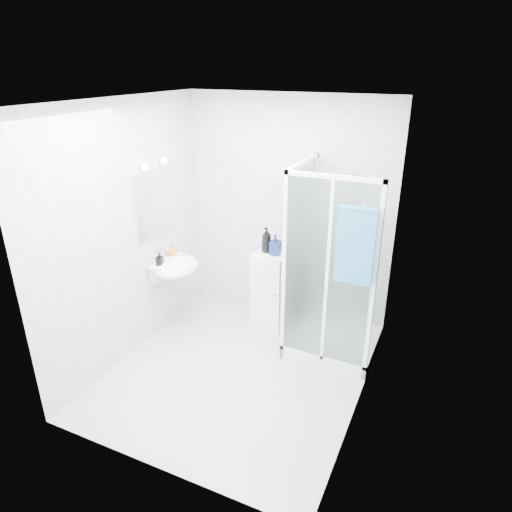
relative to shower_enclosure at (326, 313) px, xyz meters
The scene contains 12 objects.
room 1.33m from the shower_enclosure, 131.13° to the right, with size 2.40×2.60×2.60m.
shower_enclosure is the anchor object (origin of this frame).
wall_basin 1.72m from the shower_enclosure, 169.19° to the right, with size 0.46×0.56×0.35m.
mirror 2.16m from the shower_enclosure, behind, with size 0.02×0.60×0.70m, color white.
vanity_lights 2.35m from the shower_enclosure, behind, with size 0.10×0.40×0.08m.
wall_hooks 1.57m from the shower_enclosure, 151.98° to the left, with size 0.23×0.06×0.03m.
storage_cabinet 0.77m from the shower_enclosure, 161.25° to the left, with size 0.40×0.41×0.91m.
hand_towel 1.10m from the shower_enclosure, 51.21° to the right, with size 0.34×0.05×0.72m.
shampoo_bottle_a 1.04m from the shower_enclosure, 162.10° to the left, with size 0.11×0.11×0.30m, color black.
shampoo_bottle_b 0.92m from the shower_enclosure, 161.31° to the left, with size 0.11×0.11×0.24m, color #0D1E53.
soap_dispenser_orange 1.83m from the shower_enclosure, behind, with size 0.12×0.12×0.15m, color #CD6818.
soap_dispenser_black 1.86m from the shower_enclosure, 165.04° to the right, with size 0.07×0.07×0.15m, color black.
Camera 1 is at (1.74, -3.34, 2.88)m, focal length 32.00 mm.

